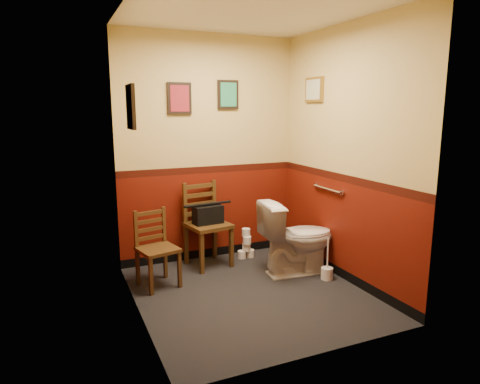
# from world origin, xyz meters

# --- Properties ---
(floor) EXTENTS (2.20, 2.40, 0.00)m
(floor) POSITION_xyz_m (0.00, 0.00, 0.00)
(floor) COLOR black
(floor) RESTS_ON ground
(ceiling) EXTENTS (2.20, 2.40, 0.00)m
(ceiling) POSITION_xyz_m (0.00, 0.00, 2.70)
(ceiling) COLOR silver
(ceiling) RESTS_ON ground
(wall_back) EXTENTS (2.20, 0.00, 2.70)m
(wall_back) POSITION_xyz_m (0.00, 1.20, 1.35)
(wall_back) COLOR #541107
(wall_back) RESTS_ON ground
(wall_front) EXTENTS (2.20, 0.00, 2.70)m
(wall_front) POSITION_xyz_m (0.00, -1.20, 1.35)
(wall_front) COLOR #541107
(wall_front) RESTS_ON ground
(wall_left) EXTENTS (0.00, 2.40, 2.70)m
(wall_left) POSITION_xyz_m (-1.10, 0.00, 1.35)
(wall_left) COLOR #541107
(wall_left) RESTS_ON ground
(wall_right) EXTENTS (0.00, 2.40, 2.70)m
(wall_right) POSITION_xyz_m (1.10, 0.00, 1.35)
(wall_right) COLOR #541107
(wall_right) RESTS_ON ground
(grab_bar) EXTENTS (0.05, 0.56, 0.06)m
(grab_bar) POSITION_xyz_m (1.07, 0.25, 0.95)
(grab_bar) COLOR silver
(grab_bar) RESTS_ON wall_right
(framed_print_back_a) EXTENTS (0.28, 0.04, 0.36)m
(framed_print_back_a) POSITION_xyz_m (-0.35, 1.18, 1.95)
(framed_print_back_a) COLOR black
(framed_print_back_a) RESTS_ON wall_back
(framed_print_back_b) EXTENTS (0.26, 0.04, 0.34)m
(framed_print_back_b) POSITION_xyz_m (0.25, 1.18, 2.00)
(framed_print_back_b) COLOR black
(framed_print_back_b) RESTS_ON wall_back
(framed_print_left) EXTENTS (0.04, 0.30, 0.38)m
(framed_print_left) POSITION_xyz_m (-1.08, 0.10, 1.85)
(framed_print_left) COLOR black
(framed_print_left) RESTS_ON wall_left
(framed_print_right) EXTENTS (0.04, 0.34, 0.28)m
(framed_print_right) POSITION_xyz_m (1.08, 0.60, 2.05)
(framed_print_right) COLOR olive
(framed_print_right) RESTS_ON wall_right
(toilet) EXTENTS (0.88, 0.54, 0.82)m
(toilet) POSITION_xyz_m (0.72, 0.29, 0.41)
(toilet) COLOR white
(toilet) RESTS_ON floor
(toilet_brush) EXTENTS (0.13, 0.13, 0.47)m
(toilet_brush) POSITION_xyz_m (0.93, -0.00, 0.08)
(toilet_brush) COLOR silver
(toilet_brush) RESTS_ON floor
(chair_left) EXTENTS (0.45, 0.45, 0.80)m
(chair_left) POSITION_xyz_m (-0.81, 0.59, 0.40)
(chair_left) COLOR #3D2812
(chair_left) RESTS_ON floor
(chair_right) EXTENTS (0.53, 0.53, 0.98)m
(chair_right) POSITION_xyz_m (-0.12, 0.96, 0.49)
(chair_right) COLOR #3D2812
(chair_right) RESTS_ON floor
(handbag) EXTENTS (0.36, 0.21, 0.25)m
(handbag) POSITION_xyz_m (-0.12, 0.92, 0.62)
(handbag) COLOR black
(handbag) RESTS_ON chair_right
(tp_stack) EXTENTS (0.22, 0.13, 0.38)m
(tp_stack) POSITION_xyz_m (0.40, 0.97, 0.16)
(tp_stack) COLOR silver
(tp_stack) RESTS_ON floor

